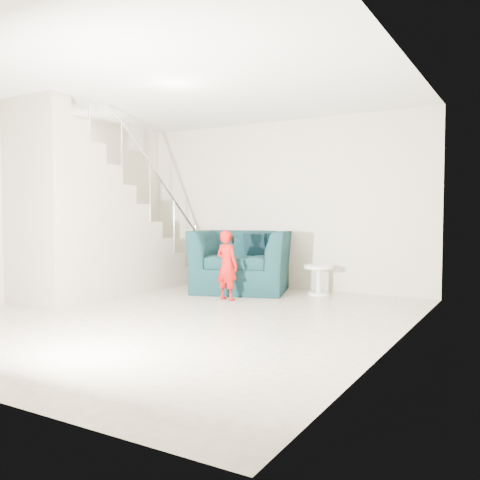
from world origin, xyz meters
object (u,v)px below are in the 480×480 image
Objects in this scene: side_table at (318,275)px; staircase at (90,231)px; armchair at (242,261)px; toddler at (227,265)px.

side_table is 3.42m from staircase.
armchair is 0.88m from toddler.
toddler is 2.22× the size of side_table.
armchair is 0.40× the size of staircase.
side_table is (0.93, 1.08, -0.19)m from toddler.
staircase is (-1.90, -0.71, 0.46)m from toddler.
toddler is at bearing -130.86° from side_table.
staircase is at bearing -147.74° from side_table.
staircase is at bearing 31.42° from toddler.
toddler is (0.24, -0.84, 0.01)m from armchair.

